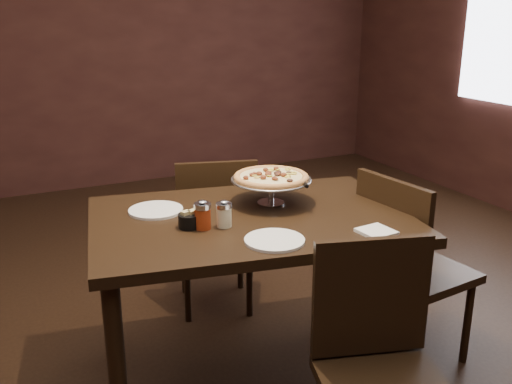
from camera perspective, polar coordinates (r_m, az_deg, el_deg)
name	(u,v)px	position (r m, az deg, el deg)	size (l,w,h in m)	color
room	(269,75)	(2.28, 1.32, 11.57)	(6.04, 7.04, 2.84)	black
dining_table	(251,239)	(2.44, -0.55, -4.77)	(1.45, 1.10, 0.82)	black
pizza_stand	(271,178)	(2.51, 1.52, 1.46)	(0.36, 0.36, 0.15)	#B3B3BA
parmesan_shaker	(224,214)	(2.27, -3.21, -2.22)	(0.06, 0.06, 0.11)	#F4EEBD
pepper_flake_shaker	(203,215)	(2.25, -5.35, -2.32)	(0.07, 0.07, 0.12)	maroon
packet_caddy	(190,220)	(2.28, -6.67, -2.81)	(0.09, 0.09, 0.07)	black
napkin_stack	(376,232)	(2.26, 11.94, -3.91)	(0.12, 0.12, 0.01)	white
plate_left	(156,210)	(2.48, -9.99, -1.80)	(0.23, 0.23, 0.01)	white
plate_near	(275,240)	(2.13, 1.86, -4.85)	(0.23, 0.23, 0.01)	white
serving_spatula	(305,184)	(2.44, 4.90, 0.83)	(0.13, 0.13, 0.02)	#B3B3BA
chair_far	(216,229)	(3.15, -4.05, -3.70)	(0.52, 0.52, 0.91)	black
chair_near	(380,363)	(2.08, 12.31, -16.35)	(0.53, 0.53, 0.91)	black
chair_side	(407,264)	(2.77, 14.87, -6.93)	(0.49, 0.49, 0.95)	black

